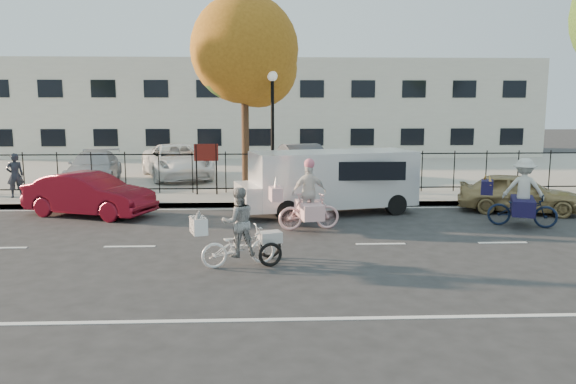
{
  "coord_description": "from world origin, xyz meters",
  "views": [
    {
      "loc": [
        0.21,
        -13.07,
        3.36
      ],
      "look_at": [
        0.81,
        1.2,
        1.1
      ],
      "focal_mm": 35.0,
      "sensor_mm": 36.0,
      "label": 1
    }
  ],
  "objects_px": {
    "zebra_trike": "(239,236)",
    "unicorn_bike": "(308,204)",
    "pedestrian": "(15,175)",
    "red_sedan": "(89,195)",
    "bull_bike": "(522,199)",
    "lot_car_a": "(94,168)",
    "lot_car_c": "(304,162)",
    "lamppost": "(272,111)",
    "gold_sedan": "(518,193)",
    "lot_car_b": "(177,161)",
    "white_van": "(330,179)"
  },
  "relations": [
    {
      "from": "pedestrian",
      "to": "lot_car_c",
      "type": "height_order",
      "value": "pedestrian"
    },
    {
      "from": "zebra_trike",
      "to": "lot_car_a",
      "type": "height_order",
      "value": "zebra_trike"
    },
    {
      "from": "zebra_trike",
      "to": "lot_car_b",
      "type": "xyz_separation_m",
      "value": [
        -3.26,
        13.01,
        0.24
      ]
    },
    {
      "from": "zebra_trike",
      "to": "lot_car_a",
      "type": "distance_m",
      "value": 13.1
    },
    {
      "from": "red_sedan",
      "to": "gold_sedan",
      "type": "bearing_deg",
      "value": -69.23
    },
    {
      "from": "zebra_trike",
      "to": "bull_bike",
      "type": "height_order",
      "value": "bull_bike"
    },
    {
      "from": "unicorn_bike",
      "to": "red_sedan",
      "type": "relative_size",
      "value": 0.49
    },
    {
      "from": "lot_car_c",
      "to": "unicorn_bike",
      "type": "bearing_deg",
      "value": -105.27
    },
    {
      "from": "bull_bike",
      "to": "lot_car_b",
      "type": "height_order",
      "value": "bull_bike"
    },
    {
      "from": "unicorn_bike",
      "to": "bull_bike",
      "type": "xyz_separation_m",
      "value": [
        5.9,
        0.17,
        0.04
      ]
    },
    {
      "from": "lamppost",
      "to": "gold_sedan",
      "type": "distance_m",
      "value": 8.53
    },
    {
      "from": "unicorn_bike",
      "to": "lot_car_c",
      "type": "height_order",
      "value": "unicorn_bike"
    },
    {
      "from": "lot_car_a",
      "to": "lot_car_b",
      "type": "xyz_separation_m",
      "value": [
        3.09,
        1.56,
        0.09
      ]
    },
    {
      "from": "pedestrian",
      "to": "red_sedan",
      "type": "bearing_deg",
      "value": 107.79
    },
    {
      "from": "gold_sedan",
      "to": "pedestrian",
      "type": "xyz_separation_m",
      "value": [
        -16.46,
        2.64,
        0.3
      ]
    },
    {
      "from": "zebra_trike",
      "to": "unicorn_bike",
      "type": "xyz_separation_m",
      "value": [
        1.7,
        3.31,
        0.07
      ]
    },
    {
      "from": "red_sedan",
      "to": "lot_car_c",
      "type": "height_order",
      "value": "lot_car_c"
    },
    {
      "from": "red_sedan",
      "to": "lot_car_b",
      "type": "relative_size",
      "value": 0.75
    },
    {
      "from": "lamppost",
      "to": "gold_sedan",
      "type": "height_order",
      "value": "lamppost"
    },
    {
      "from": "zebra_trike",
      "to": "unicorn_bike",
      "type": "height_order",
      "value": "unicorn_bike"
    },
    {
      "from": "lamppost",
      "to": "bull_bike",
      "type": "distance_m",
      "value": 8.73
    },
    {
      "from": "lamppost",
      "to": "bull_bike",
      "type": "relative_size",
      "value": 2.07
    },
    {
      "from": "lot_car_a",
      "to": "lot_car_c",
      "type": "xyz_separation_m",
      "value": [
        8.57,
        0.97,
        0.09
      ]
    },
    {
      "from": "gold_sedan",
      "to": "lot_car_b",
      "type": "bearing_deg",
      "value": 75.22
    },
    {
      "from": "bull_bike",
      "to": "gold_sedan",
      "type": "relative_size",
      "value": 0.58
    },
    {
      "from": "bull_bike",
      "to": "lot_car_c",
      "type": "xyz_separation_m",
      "value": [
        -5.38,
        8.95,
        0.13
      ]
    },
    {
      "from": "gold_sedan",
      "to": "lot_car_b",
      "type": "xyz_separation_m",
      "value": [
        -11.68,
        7.54,
        0.27
      ]
    },
    {
      "from": "gold_sedan",
      "to": "lot_car_a",
      "type": "distance_m",
      "value": 15.94
    },
    {
      "from": "bull_bike",
      "to": "white_van",
      "type": "relative_size",
      "value": 0.36
    },
    {
      "from": "lamppost",
      "to": "zebra_trike",
      "type": "bearing_deg",
      "value": -95.63
    },
    {
      "from": "lamppost",
      "to": "lot_car_c",
      "type": "xyz_separation_m",
      "value": [
        1.38,
        3.95,
        -2.23
      ]
    },
    {
      "from": "lamppost",
      "to": "bull_bike",
      "type": "xyz_separation_m",
      "value": [
        6.76,
        -4.99,
        -2.36
      ]
    },
    {
      "from": "unicorn_bike",
      "to": "bull_bike",
      "type": "distance_m",
      "value": 5.9
    },
    {
      "from": "lot_car_b",
      "to": "pedestrian",
      "type": "bearing_deg",
      "value": -153.33
    },
    {
      "from": "bull_bike",
      "to": "lot_car_a",
      "type": "relative_size",
      "value": 0.47
    },
    {
      "from": "pedestrian",
      "to": "lot_car_b",
      "type": "height_order",
      "value": "pedestrian"
    },
    {
      "from": "zebra_trike",
      "to": "unicorn_bike",
      "type": "bearing_deg",
      "value": -45.26
    },
    {
      "from": "lamppost",
      "to": "lot_car_b",
      "type": "relative_size",
      "value": 0.82
    },
    {
      "from": "lamppost",
      "to": "unicorn_bike",
      "type": "relative_size",
      "value": 2.23
    },
    {
      "from": "unicorn_bike",
      "to": "zebra_trike",
      "type": "bearing_deg",
      "value": 144.17
    },
    {
      "from": "white_van",
      "to": "lot_car_c",
      "type": "relative_size",
      "value": 1.29
    },
    {
      "from": "lot_car_a",
      "to": "red_sedan",
      "type": "bearing_deg",
      "value": -82.03
    },
    {
      "from": "gold_sedan",
      "to": "unicorn_bike",
      "type": "bearing_deg",
      "value": 125.9
    },
    {
      "from": "lamppost",
      "to": "red_sedan",
      "type": "height_order",
      "value": "lamppost"
    },
    {
      "from": "white_van",
      "to": "lot_car_b",
      "type": "relative_size",
      "value": 1.09
    },
    {
      "from": "white_van",
      "to": "lot_car_c",
      "type": "xyz_separation_m",
      "value": [
        -0.33,
        6.85,
        -0.17
      ]
    },
    {
      "from": "red_sedan",
      "to": "lot_car_c",
      "type": "bearing_deg",
      "value": -24.19
    },
    {
      "from": "zebra_trike",
      "to": "red_sedan",
      "type": "xyz_separation_m",
      "value": [
        -4.72,
        5.47,
        0.01
      ]
    },
    {
      "from": "bull_bike",
      "to": "pedestrian",
      "type": "bearing_deg",
      "value": 94.97
    },
    {
      "from": "zebra_trike",
      "to": "lot_car_a",
      "type": "bearing_deg",
      "value": 10.9
    }
  ]
}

